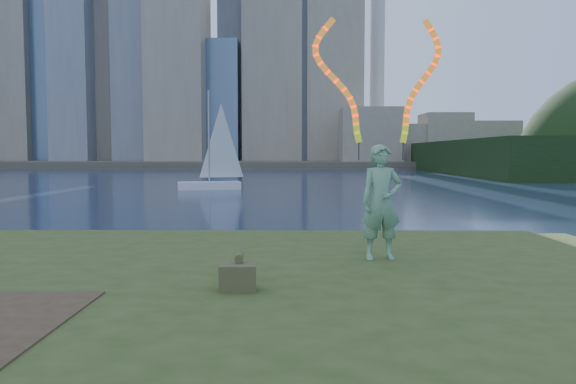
{
  "coord_description": "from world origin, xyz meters",
  "views": [
    {
      "loc": [
        1.75,
        -8.57,
        2.55
      ],
      "look_at": [
        1.66,
        1.0,
        1.88
      ],
      "focal_mm": 35.0,
      "sensor_mm": 36.0,
      "label": 1
    }
  ],
  "objects": [
    {
      "name": "ground",
      "position": [
        0.0,
        0.0,
        0.0
      ],
      "size": [
        320.0,
        320.0,
        0.0
      ],
      "primitive_type": "plane",
      "color": "#18243D",
      "rests_on": "ground"
    },
    {
      "name": "grassy_knoll",
      "position": [
        0.0,
        -2.3,
        0.34
      ],
      "size": [
        20.0,
        18.0,
        0.8
      ],
      "color": "#39491A",
      "rests_on": "ground"
    },
    {
      "name": "far_shore",
      "position": [
        0.0,
        95.0,
        0.6
      ],
      "size": [
        320.0,
        40.0,
        1.2
      ],
      "primitive_type": "cube",
      "color": "#464233",
      "rests_on": "ground"
    },
    {
      "name": "woman_with_ribbons",
      "position": [
        3.19,
        0.59,
        2.19
      ],
      "size": [
        2.13,
        0.58,
        4.24
      ],
      "rotation": [
        0.0,
        0.0,
        0.15
      ],
      "color": "#197136",
      "rests_on": "grassy_knoll"
    },
    {
      "name": "canvas_bag",
      "position": [
        1.04,
        -1.54,
        0.98
      ],
      "size": [
        0.48,
        0.54,
        0.44
      ],
      "rotation": [
        0.0,
        0.0,
        0.05
      ],
      "color": "#4B4B2B",
      "rests_on": "grassy_knoll"
    },
    {
      "name": "sailboat",
      "position": [
        -3.86,
        30.17,
        1.18
      ],
      "size": [
        4.55,
        2.37,
        6.86
      ],
      "rotation": [
        0.0,
        0.0,
        0.25
      ],
      "color": "white",
      "rests_on": "ground"
    }
  ]
}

